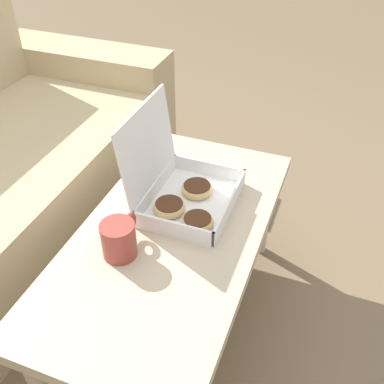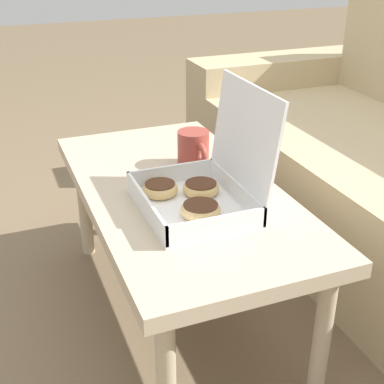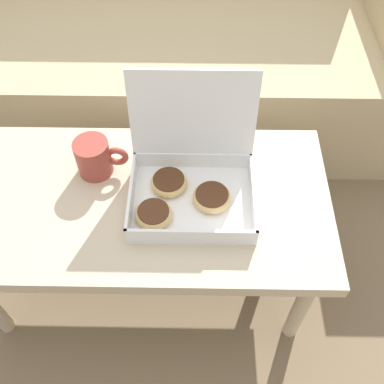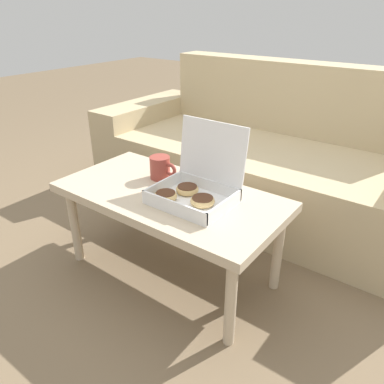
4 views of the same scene
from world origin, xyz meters
TOP-DOWN VIEW (x-y plane):
  - ground_plane at (0.00, 0.00)m, footprint 12.00×12.00m
  - coffee_table at (0.00, -0.07)m, footprint 1.02×0.52m
  - pastry_box at (0.12, -0.05)m, footprint 0.32×0.29m
  - coffee_mug at (-0.13, 0.02)m, footprint 0.14×0.10m

SIDE VIEW (x-z plane):
  - ground_plane at x=0.00m, z-range 0.00..0.00m
  - coffee_table at x=0.00m, z-range 0.17..0.61m
  - coffee_mug at x=-0.13m, z-range 0.44..0.54m
  - pastry_box at x=0.12m, z-range 0.34..0.65m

